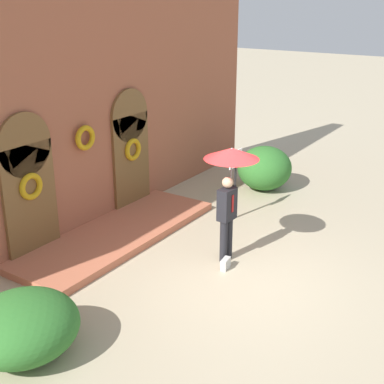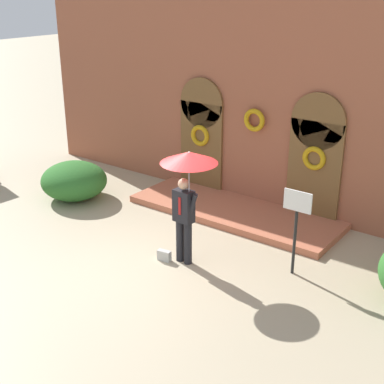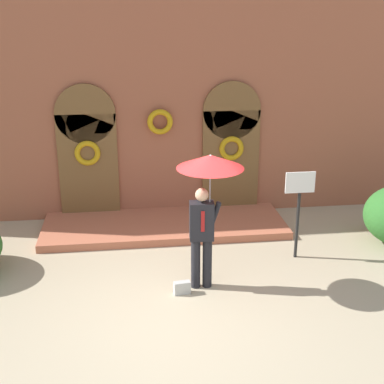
% 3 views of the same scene
% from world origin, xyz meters
% --- Properties ---
extents(ground_plane, '(80.00, 80.00, 0.00)m').
position_xyz_m(ground_plane, '(0.00, 0.00, 0.00)').
color(ground_plane, tan).
extents(building_facade, '(14.00, 2.30, 5.60)m').
position_xyz_m(building_facade, '(-0.00, 4.15, 2.68)').
color(building_facade, '#9E563D').
rests_on(building_facade, ground).
extents(person_with_umbrella, '(1.10, 1.10, 2.36)m').
position_xyz_m(person_with_umbrella, '(0.53, 0.48, 1.91)').
color(person_with_umbrella, black).
rests_on(person_with_umbrella, ground).
extents(handbag, '(0.29, 0.16, 0.22)m').
position_xyz_m(handbag, '(0.08, 0.28, 0.11)').
color(handbag, '#B7B7B2').
rests_on(handbag, ground).
extents(sign_post, '(0.56, 0.06, 1.72)m').
position_xyz_m(sign_post, '(2.40, 1.39, 1.16)').
color(sign_post, black).
rests_on(sign_post, ground).
extents(shrub_left, '(1.72, 1.67, 0.97)m').
position_xyz_m(shrub_left, '(-3.92, 1.49, 0.48)').
color(shrub_left, '#2D6B28').
rests_on(shrub_left, ground).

